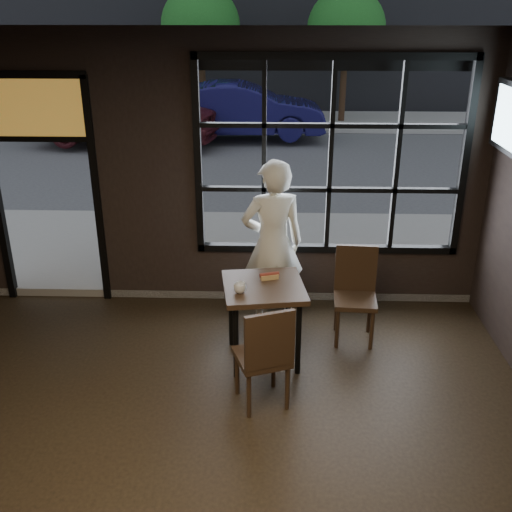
{
  "coord_description": "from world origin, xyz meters",
  "views": [
    {
      "loc": [
        0.57,
        -3.14,
        3.46
      ],
      "look_at": [
        0.4,
        2.2,
        1.15
      ],
      "focal_mm": 42.0,
      "sensor_mm": 36.0,
      "label": 1
    }
  ],
  "objects_px": {
    "cafe_table": "(263,322)",
    "chair_near": "(262,353)",
    "navy_car": "(242,110)",
    "man": "(273,244)"
  },
  "relations": [
    {
      "from": "cafe_table",
      "to": "chair_near",
      "type": "distance_m",
      "value": 0.73
    },
    {
      "from": "chair_near",
      "to": "navy_car",
      "type": "bearing_deg",
      "value": -106.28
    },
    {
      "from": "chair_near",
      "to": "man",
      "type": "bearing_deg",
      "value": -113.31
    },
    {
      "from": "chair_near",
      "to": "cafe_table",
      "type": "bearing_deg",
      "value": -110.28
    },
    {
      "from": "navy_car",
      "to": "chair_near",
      "type": "bearing_deg",
      "value": -178.4
    },
    {
      "from": "man",
      "to": "navy_car",
      "type": "height_order",
      "value": "man"
    },
    {
      "from": "cafe_table",
      "to": "man",
      "type": "distance_m",
      "value": 0.96
    },
    {
      "from": "navy_car",
      "to": "man",
      "type": "bearing_deg",
      "value": -177.28
    },
    {
      "from": "man",
      "to": "navy_car",
      "type": "bearing_deg",
      "value": -97.25
    },
    {
      "from": "cafe_table",
      "to": "man",
      "type": "xyz_separation_m",
      "value": [
        0.08,
        0.79,
        0.53
      ]
    }
  ]
}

